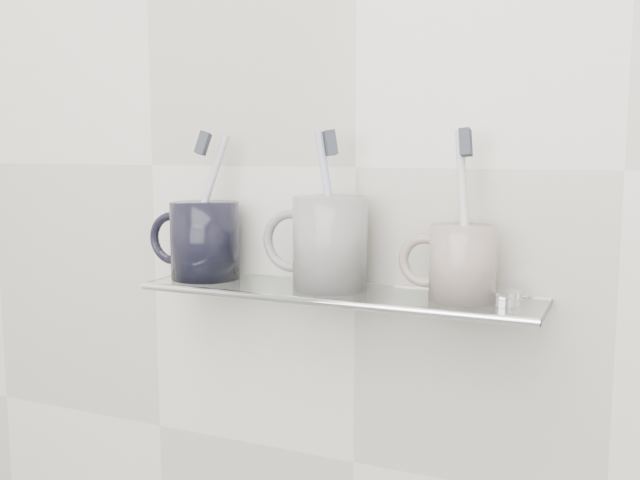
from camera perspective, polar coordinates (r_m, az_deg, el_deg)
The scene contains 18 objects.
wall_back at distance 0.92m, azimuth 2.85°, elevation 5.83°, with size 2.50×2.50×0.00m, color silver.
shelf_glass at distance 0.88m, azimuth 1.35°, elevation -4.29°, with size 0.50×0.12×0.01m, color silver.
shelf_rail at distance 0.83m, azimuth -0.13°, elevation -5.00°, with size 0.01×0.01×0.50m, color silver.
bracket_left at distance 1.02m, azimuth -8.59°, elevation -3.41°, with size 0.02×0.02×0.03m, color silver.
bracket_right at distance 0.88m, azimuth 15.40°, elevation -5.39°, with size 0.02×0.02×0.03m, color silver.
mug_left at distance 0.97m, azimuth -9.19°, elevation -0.03°, with size 0.09×0.09×0.10m, color black.
mug_left_handle at distance 1.00m, azimuth -11.70°, elevation 0.12°, with size 0.07×0.07×0.01m, color black.
toothbrush_left at distance 0.96m, azimuth -9.25°, elevation 2.89°, with size 0.01×0.01×0.19m, color #A7A7C4.
bristles_left at distance 0.96m, azimuth -9.34°, elevation 7.64°, with size 0.01×0.02×0.03m, color #2F333D.
mug_center at distance 0.88m, azimuth 0.81°, elevation -0.25°, with size 0.09×0.09×0.12m, color silver.
mug_center_handle at distance 0.90m, azimuth -2.26°, elevation -0.08°, with size 0.08×0.08×0.01m, color silver.
toothbrush_center at distance 0.88m, azimuth 0.82°, elevation 2.55°, with size 0.01×0.01×0.19m, color #A5ABD2.
bristles_center at distance 0.88m, azimuth 0.83°, elevation 7.78°, with size 0.01×0.02×0.03m, color #2F333D.
mug_right at distance 0.84m, azimuth 11.34°, elevation -1.82°, with size 0.08×0.08×0.09m, color silver.
mug_right_handle at distance 0.85m, azimuth 8.39°, elevation -1.64°, with size 0.06×0.06×0.01m, color silver.
toothbrush_right at distance 0.83m, azimuth 11.44°, elevation 2.12°, with size 0.01×0.01×0.19m, color silver.
bristles_right at distance 0.82m, azimuth 11.58°, elevation 7.66°, with size 0.01×0.02×0.03m, color #2F333D.
chrome_cap at distance 0.83m, azimuth 14.56°, elevation -4.46°, with size 0.04×0.04×0.01m, color silver.
Camera 1 is at (0.33, 0.24, 1.27)m, focal length 40.00 mm.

